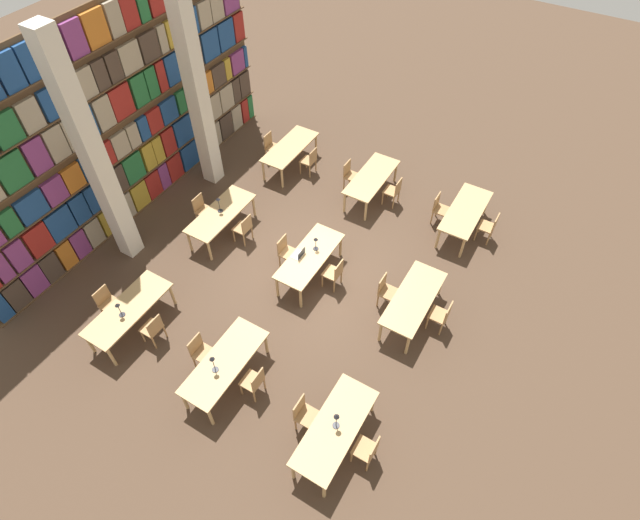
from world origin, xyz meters
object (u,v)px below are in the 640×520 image
Objects in this scene: reading_table_2 at (465,212)px; chair_7 at (201,351)px; desk_lamp_2 at (316,242)px; chair_11 at (350,175)px; chair_9 at (286,251)px; chair_17 at (272,146)px; chair_0 at (368,450)px; reading_table_1 at (413,299)px; desk_lamp_4 at (219,202)px; pillar_center at (196,88)px; chair_2 at (441,315)px; chair_3 at (386,290)px; chair_4 at (489,227)px; chair_8 at (334,273)px; reading_table_4 at (310,257)px; desk_lamp_1 at (213,362)px; reading_table_8 at (290,149)px; reading_table_7 at (221,215)px; chair_14 at (244,228)px; reading_table_5 at (372,178)px; reading_table_6 at (129,310)px; pillar_left at (94,159)px; chair_12 at (153,328)px; chair_16 at (310,160)px; laptop at (299,254)px; desk_lamp_0 at (336,419)px; chair_1 at (304,414)px; chair_5 at (440,208)px; chair_13 at (108,303)px; reading_table_0 at (335,429)px; chair_10 at (394,191)px; reading_table_3 at (225,363)px; chair_6 at (254,382)px; desk_lamp_3 at (118,307)px.

reading_table_2 is 7.69m from chair_7.
desk_lamp_2 reaches higher than chair_11.
chair_17 is (3.47, 2.82, 0.00)m from chair_9.
chair_0 and chair_17 have the same top height.
reading_table_1 is 2.37× the size of chair_7.
desk_lamp_2 is at bearing -87.48° from desk_lamp_4.
reading_table_1 is 4.84m from chair_11.
pillar_center reaches higher than chair_2.
chair_3 and chair_4 have the same top height.
reading_table_4 is at bearing 90.09° from chair_8.
pillar_center is at bearing 39.71° from desk_lamp_1.
reading_table_8 is at bearing -45.98° from pillar_center.
reading_table_7 is at bearing 36.84° from desk_lamp_1.
chair_3 is 4.15m from chair_14.
reading_table_5 is 1.00× the size of reading_table_6.
pillar_left reaches higher than desk_lamp_1.
chair_12 is (-6.95, 5.45, 0.00)m from chair_4.
chair_12 and chair_16 have the same top height.
chair_16 is at bearing -0.20° from chair_14.
desk_lamp_1 is at bearing 3.13° from laptop.
desk_lamp_1 is at bearing 10.40° from chair_9.
reading_table_1 is at bearing 179.46° from reading_table_2.
desk_lamp_0 is 1.45× the size of laptop.
chair_1 is 8.02m from chair_16.
chair_5 is 1.00× the size of chair_12.
chair_13 and chair_16 have the same top height.
reading_table_8 is at bearing 38.44° from reading_table_0.
chair_3 is 2.04m from reading_table_4.
pillar_left is 6.71× the size of chair_9.
chair_10 is at bearing 90.00° from chair_11.
reading_table_5 is (-0.02, 2.09, 0.17)m from chair_5.
chair_0 is at bearing -90.96° from desk_lamp_0.
desk_lamp_4 is at bearing 90.02° from chair_14.
desk_lamp_4 is (3.57, 0.17, 0.40)m from reading_table_6.
chair_4 is at bearing -46.73° from desk_lamp_2.
pillar_left is 18.75× the size of laptop.
reading_table_3 is 1.00× the size of reading_table_8.
chair_13 is (-1.77, -1.15, -2.51)m from pillar_left.
pillar_center reaches higher than chair_6.
reading_table_7 is at bearing 39.07° from reading_table_3.
chair_10 is at bearing -5.51° from desk_lamp_1.
chair_11 is (0.00, 1.40, 0.00)m from chair_10.
chair_11 is at bearing -15.76° from reading_table_6.
chair_1 is 0.42× the size of reading_table_2.
chair_8 is at bearing 90.00° from chair_9.
chair_3 is 1.00× the size of chair_12.
desk_lamp_3 reaches higher than laptop.
desk_lamp_1 is at bearing 67.15° from chair_7.
pillar_center reaches higher than chair_8.
reading_table_1 and reading_table_2 have the same top height.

